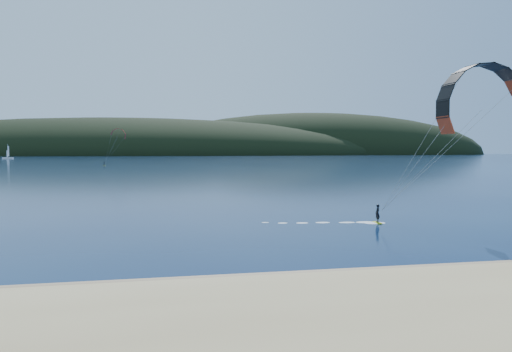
# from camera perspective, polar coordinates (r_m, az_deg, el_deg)

# --- Properties ---
(ground) EXTENTS (1800.00, 1800.00, 0.00)m
(ground) POSITION_cam_1_polar(r_m,az_deg,el_deg) (20.53, 2.14, -15.60)
(ground) COLOR #08193D
(ground) RESTS_ON ground
(wet_sand) EXTENTS (220.00, 2.50, 0.10)m
(wet_sand) POSITION_cam_1_polar(r_m,az_deg,el_deg) (24.73, -0.32, -12.23)
(wet_sand) COLOR #937555
(wet_sand) RESTS_ON ground
(headland) EXTENTS (1200.00, 310.00, 140.00)m
(headland) POSITION_cam_1_polar(r_m,az_deg,el_deg) (764.26, -10.82, 2.46)
(headland) COLOR black
(headland) RESTS_ON ground
(kitesurfer_near) EXTENTS (22.41, 6.98, 14.01)m
(kitesurfer_near) POSITION_cam_1_polar(r_m,az_deg,el_deg) (45.08, 24.65, 6.75)
(kitesurfer_near) COLOR #CCD619
(kitesurfer_near) RESTS_ON ground
(kitesurfer_far) EXTENTS (10.60, 6.38, 15.40)m
(kitesurfer_far) POSITION_cam_1_polar(r_m,az_deg,el_deg) (216.62, -16.02, 4.52)
(kitesurfer_far) COLOR #CCD619
(kitesurfer_far) RESTS_ON ground
(sailboat) EXTENTS (8.65, 5.54, 12.25)m
(sailboat) POSITION_cam_1_polar(r_m,az_deg,el_deg) (443.66, -27.29, 1.94)
(sailboat) COLOR white
(sailboat) RESTS_ON ground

